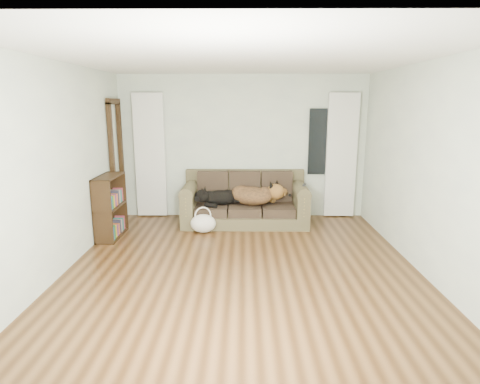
{
  "coord_description": "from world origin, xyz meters",
  "views": [
    {
      "loc": [
        0.01,
        -4.88,
        2.09
      ],
      "look_at": [
        -0.04,
        1.6,
        0.65
      ],
      "focal_mm": 30.0,
      "sensor_mm": 36.0,
      "label": 1
    }
  ],
  "objects_px": {
    "sofa": "(245,199)",
    "dog_shepherd": "(254,197)",
    "dog_black_lab": "(218,197)",
    "tote_bag": "(203,223)",
    "bookshelf": "(110,206)"
  },
  "relations": [
    {
      "from": "sofa",
      "to": "tote_bag",
      "type": "xyz_separation_m",
      "value": [
        -0.69,
        -0.53,
        -0.29
      ]
    },
    {
      "from": "bookshelf",
      "to": "sofa",
      "type": "bearing_deg",
      "value": 14.18
    },
    {
      "from": "dog_black_lab",
      "to": "bookshelf",
      "type": "bearing_deg",
      "value": -160.91
    },
    {
      "from": "sofa",
      "to": "tote_bag",
      "type": "height_order",
      "value": "sofa"
    },
    {
      "from": "dog_black_lab",
      "to": "tote_bag",
      "type": "distance_m",
      "value": 0.64
    },
    {
      "from": "sofa",
      "to": "dog_shepherd",
      "type": "bearing_deg",
      "value": -4.55
    },
    {
      "from": "dog_black_lab",
      "to": "bookshelf",
      "type": "distance_m",
      "value": 1.81
    },
    {
      "from": "bookshelf",
      "to": "dog_black_lab",
      "type": "bearing_deg",
      "value": 18.43
    },
    {
      "from": "sofa",
      "to": "dog_black_lab",
      "type": "bearing_deg",
      "value": -177.11
    },
    {
      "from": "dog_shepherd",
      "to": "bookshelf",
      "type": "relative_size",
      "value": 0.8
    },
    {
      "from": "dog_black_lab",
      "to": "bookshelf",
      "type": "relative_size",
      "value": 0.61
    },
    {
      "from": "sofa",
      "to": "tote_bag",
      "type": "bearing_deg",
      "value": -142.46
    },
    {
      "from": "sofa",
      "to": "dog_shepherd",
      "type": "xyz_separation_m",
      "value": [
        0.16,
        -0.01,
        0.04
      ]
    },
    {
      "from": "dog_black_lab",
      "to": "bookshelf",
      "type": "xyz_separation_m",
      "value": [
        -1.66,
        -0.72,
        0.02
      ]
    },
    {
      "from": "tote_bag",
      "to": "bookshelf",
      "type": "relative_size",
      "value": 0.43
    }
  ]
}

